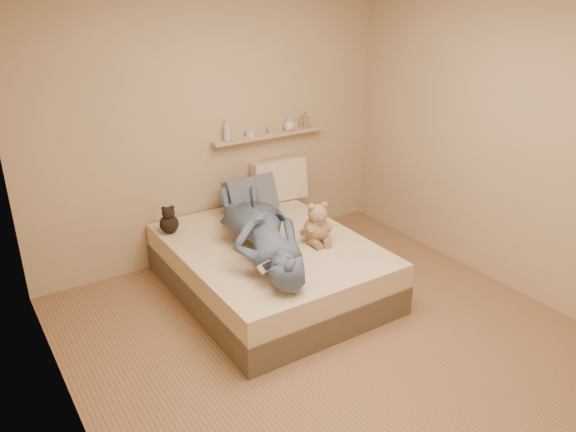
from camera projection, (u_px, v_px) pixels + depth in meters
room at (342, 179)px, 3.68m from camera, size 3.80×3.80×3.80m
bed at (270, 267)px, 4.82m from camera, size 1.50×1.90×0.45m
game_console at (268, 266)px, 4.05m from camera, size 0.18×0.11×0.06m
teddy_bear at (317, 226)px, 4.69m from camera, size 0.29×0.30×0.36m
dark_plush at (169, 221)px, 4.88m from camera, size 0.17×0.17×0.26m
pillow_cream at (279, 180)px, 5.60m from camera, size 0.57×0.26×0.42m
pillow_grey at (251, 195)px, 5.30m from camera, size 0.51×0.27×0.37m
person at (260, 231)px, 4.51m from camera, size 0.95×1.67×0.38m
wall_shelf at (269, 135)px, 5.45m from camera, size 1.20×0.12×0.03m
shelf_bottles at (272, 126)px, 5.43m from camera, size 0.96×0.13×0.19m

